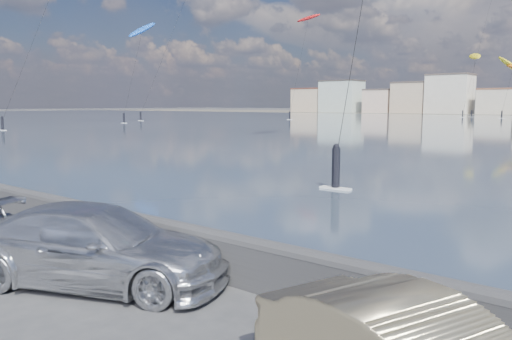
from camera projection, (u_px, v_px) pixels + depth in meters
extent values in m
plane|color=#333335|center=(77.00, 307.00, 9.10)|extent=(700.00, 700.00, 0.00)
cube|color=#28282B|center=(185.00, 250.00, 11.14)|extent=(400.00, 0.35, 0.90)
cylinder|color=#28282B|center=(185.00, 230.00, 11.08)|extent=(400.00, 0.36, 0.36)
cube|color=#CCB293|center=(311.00, 101.00, 221.92)|extent=(14.00, 11.00, 10.00)
cube|color=#562D23|center=(311.00, 89.00, 221.22)|extent=(14.28, 11.22, 0.60)
cube|color=#B7C6BC|center=(342.00, 97.00, 212.19)|extent=(16.00, 12.00, 13.00)
cube|color=#383330|center=(342.00, 81.00, 211.29)|extent=(16.32, 12.24, 0.60)
cube|color=beige|center=(380.00, 102.00, 201.69)|extent=(11.00, 10.00, 9.00)
cube|color=#4C423D|center=(380.00, 90.00, 201.06)|extent=(11.22, 10.20, 0.60)
cube|color=#CCB293|center=(411.00, 98.00, 193.53)|extent=(13.00, 11.00, 11.50)
cube|color=#4C423D|center=(412.00, 83.00, 192.73)|extent=(13.26, 11.22, 0.60)
cube|color=silver|center=(450.00, 95.00, 184.45)|extent=(15.00, 12.00, 14.00)
cube|color=#4C423D|center=(451.00, 75.00, 183.48)|extent=(15.30, 12.24, 0.60)
cube|color=beige|center=(497.00, 102.00, 174.66)|extent=(12.00, 10.00, 8.50)
cube|color=brown|center=(498.00, 89.00, 174.06)|extent=(12.24, 10.20, 0.60)
imported|color=silver|center=(96.00, 245.00, 10.23)|extent=(6.00, 4.32, 1.61)
ellipsoid|color=yellow|center=(475.00, 56.00, 148.57)|extent=(7.13, 10.01, 3.78)
cube|color=white|center=(472.00, 117.00, 139.08)|extent=(1.40, 0.42, 0.08)
cylinder|color=black|center=(472.00, 114.00, 138.96)|extent=(0.36, 0.36, 1.70)
sphere|color=black|center=(472.00, 110.00, 138.84)|extent=(0.28, 0.28, 0.28)
cylinder|color=black|center=(473.00, 83.00, 143.74)|extent=(3.46, 12.53, 16.48)
cube|color=white|center=(502.00, 118.00, 127.37)|extent=(1.40, 0.42, 0.08)
cylinder|color=black|center=(502.00, 115.00, 127.25)|extent=(0.36, 0.36, 1.70)
sphere|color=black|center=(502.00, 111.00, 127.13)|extent=(0.28, 0.28, 0.28)
cylinder|color=black|center=(508.00, 90.00, 129.79)|extent=(0.19, 8.84, 11.99)
ellipsoid|color=blue|center=(142.00, 30.00, 100.97)|extent=(4.55, 9.03, 4.82)
cube|color=white|center=(124.00, 123.00, 95.45)|extent=(1.40, 0.42, 0.08)
cylinder|color=black|center=(124.00, 118.00, 95.33)|extent=(0.36, 0.36, 1.70)
sphere|color=black|center=(124.00, 113.00, 95.21)|extent=(0.28, 0.28, 0.28)
cylinder|color=black|center=(133.00, 72.00, 98.13)|extent=(3.26, 7.73, 17.32)
ellipsoid|color=red|center=(308.00, 18.00, 123.08)|extent=(8.88, 4.97, 2.19)
cube|color=white|center=(290.00, 120.00, 116.04)|extent=(1.40, 0.42, 0.08)
cylinder|color=black|center=(290.00, 116.00, 115.92)|extent=(0.36, 0.36, 1.70)
sphere|color=black|center=(290.00, 112.00, 115.80)|extent=(0.28, 0.28, 0.28)
cylinder|color=black|center=(299.00, 65.00, 119.48)|extent=(2.49, 11.33, 23.42)
cube|color=white|center=(462.00, 117.00, 136.22)|extent=(1.40, 0.42, 0.08)
cylinder|color=black|center=(463.00, 114.00, 136.10)|extent=(0.36, 0.36, 1.70)
sphere|color=black|center=(463.00, 111.00, 135.98)|extent=(0.28, 0.28, 0.28)
cylinder|color=black|center=(479.00, 48.00, 137.56)|extent=(3.38, 12.55, 35.45)
cube|color=white|center=(141.00, 120.00, 109.31)|extent=(1.40, 0.42, 0.08)
cylinder|color=black|center=(141.00, 116.00, 109.19)|extent=(0.36, 0.36, 1.70)
sphere|color=black|center=(140.00, 112.00, 109.07)|extent=(0.28, 0.28, 0.28)
cylinder|color=black|center=(170.00, 39.00, 112.28)|extent=(2.59, 15.80, 33.58)
cube|color=white|center=(3.00, 130.00, 69.52)|extent=(1.40, 0.42, 0.08)
cylinder|color=black|center=(2.00, 124.00, 69.40)|extent=(0.36, 0.36, 1.70)
sphere|color=black|center=(2.00, 117.00, 69.28)|extent=(0.28, 0.28, 0.28)
cylinder|color=black|center=(45.00, 10.00, 72.92)|extent=(0.08, 14.62, 32.15)
cube|color=white|center=(335.00, 188.00, 21.66)|extent=(1.40, 0.42, 0.08)
cylinder|color=black|center=(336.00, 168.00, 21.55)|extent=(0.36, 0.36, 1.70)
sphere|color=black|center=(336.00, 147.00, 21.43)|extent=(0.28, 0.28, 0.28)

